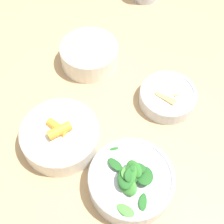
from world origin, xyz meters
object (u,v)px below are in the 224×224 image
object	(u,v)px
bowl_cookies	(168,96)
bowl_carrots	(60,136)
bowl_greens	(131,181)
bowl_beans_hotdog	(89,55)

from	to	relation	value
bowl_cookies	bowl_carrots	bearing A→B (deg)	141.09
bowl_greens	bowl_cookies	xyz separation A→B (m)	(0.26, 0.01, -0.01)
bowl_carrots	bowl_greens	bearing A→B (deg)	-97.89
bowl_carrots	bowl_cookies	size ratio (longest dim) A/B	1.26
bowl_greens	bowl_beans_hotdog	size ratio (longest dim) A/B	1.14
bowl_greens	bowl_carrots	bearing A→B (deg)	82.11
bowl_carrots	bowl_beans_hotdog	bearing A→B (deg)	14.09
bowl_beans_hotdog	bowl_cookies	xyz separation A→B (m)	(-0.03, -0.25, -0.01)
bowl_carrots	bowl_beans_hotdog	world-z (taller)	bowl_carrots
bowl_greens	bowl_beans_hotdog	world-z (taller)	bowl_greens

